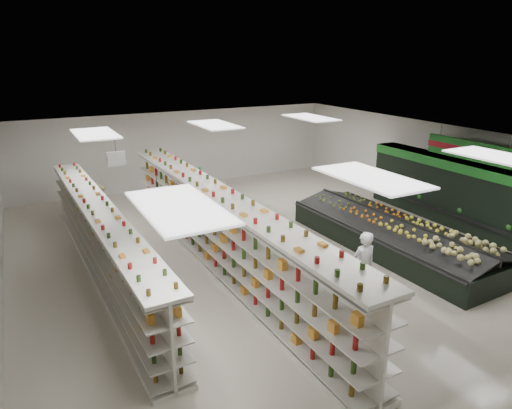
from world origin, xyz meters
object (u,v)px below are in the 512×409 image
gondola_center (220,234)px  shopper_background (102,213)px  soda_endcap (188,190)px  produce_island (393,234)px  shopper_main (363,267)px  gondola_left (102,243)px

gondola_center → shopper_background: bearing=124.5°
soda_endcap → shopper_background: shopper_background is taller
produce_island → shopper_main: shopper_main is taller
produce_island → shopper_main: (-2.81, -1.92, 0.40)m
produce_island → soda_endcap: 7.57m
shopper_main → soda_endcap: bearing=-76.9°
gondola_center → produce_island: (5.02, -1.21, -0.52)m
produce_island → soda_endcap: (-4.08, 6.37, 0.24)m
soda_endcap → shopper_background: size_ratio=0.81×
soda_endcap → shopper_main: shopper_main is taller
gondola_left → gondola_center: (2.84, -1.09, 0.13)m
gondola_left → produce_island: bearing=-18.4°
produce_island → shopper_main: size_ratio=3.97×
soda_endcap → produce_island: bearing=-57.3°
gondola_left → shopper_background: size_ratio=5.97×
gondola_center → shopper_background: size_ratio=6.87×
gondola_center → produce_island: gondola_center is taller
gondola_left → shopper_main: 6.59m
gondola_center → gondola_left: bearing=158.0°
soda_endcap → shopper_main: bearing=-81.3°
gondola_left → soda_endcap: (3.78, 4.06, -0.15)m
produce_island → soda_endcap: size_ratio=4.72×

